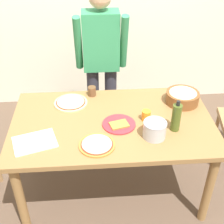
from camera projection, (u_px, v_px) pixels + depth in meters
ground at (112, 186)px, 2.87m from camera, size 8.00×8.00×0.00m
dining_table at (112, 130)px, 2.49m from camera, size 1.60×0.96×0.76m
person_cook at (101, 59)px, 2.95m from camera, size 0.49×0.25×1.62m
pizza_raw_on_board at (71, 102)px, 2.64m from camera, size 0.29×0.29×0.02m
pizza_cooked_on_tray at (97, 145)px, 2.18m from camera, size 0.26×0.26×0.02m
plate_with_slice at (119, 124)px, 2.38m from camera, size 0.26×0.26×0.02m
popcorn_bowl at (182, 96)px, 2.62m from camera, size 0.28×0.28×0.11m
olive_oil_bottle at (176, 117)px, 2.28m from camera, size 0.07×0.07×0.26m
steel_pot at (155, 129)px, 2.24m from camera, size 0.17×0.17×0.13m
cup_orange at (146, 115)px, 2.42m from camera, size 0.07×0.07×0.08m
cup_small_brown at (92, 91)px, 2.73m from camera, size 0.07×0.07×0.08m
cutting_board_white at (35, 142)px, 2.21m from camera, size 0.35×0.30×0.01m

